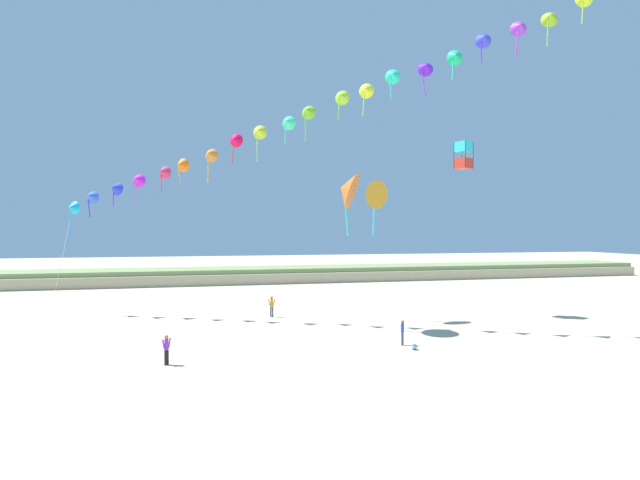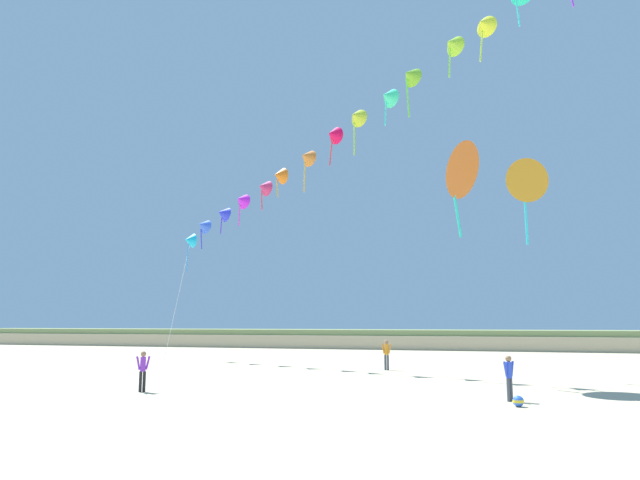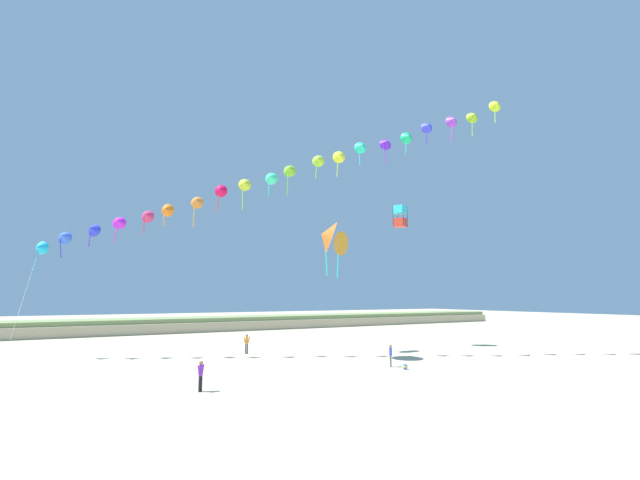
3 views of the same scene
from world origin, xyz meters
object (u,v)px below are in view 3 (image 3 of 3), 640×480
at_px(person_mid_center, 201,374).
at_px(large_kite_mid_trail, 326,236).
at_px(person_near_left, 391,354).
at_px(large_kite_high_solo, 400,216).
at_px(person_near_right, 247,342).
at_px(large_kite_low_lead, 338,243).
at_px(beach_ball, 405,367).

relative_size(person_mid_center, large_kite_mid_trail, 0.33).
distance_m(person_near_left, large_kite_high_solo, 18.67).
distance_m(person_near_right, large_kite_low_lead, 12.21).
xyz_separation_m(person_near_right, large_kite_mid_trail, (4.54, -6.12, 9.01)).
height_order(person_mid_center, large_kite_low_lead, large_kite_low_lead).
distance_m(large_kite_high_solo, beach_ball, 19.74).
height_order(person_mid_center, beach_ball, person_mid_center).
relative_size(person_near_right, large_kite_mid_trail, 0.36).
bearing_deg(large_kite_mid_trail, person_near_left, -71.64).
relative_size(person_near_right, beach_ball, 4.73).
distance_m(large_kite_low_lead, large_kite_mid_trail, 4.73).
distance_m(person_near_left, large_kite_low_lead, 12.94).
relative_size(person_near_left, large_kite_low_lead, 0.35).
xyz_separation_m(person_near_right, beach_ball, (6.67, -13.13, -0.81)).
relative_size(person_near_left, large_kite_mid_trail, 0.33).
relative_size(large_kite_mid_trail, large_kite_high_solo, 2.09).
relative_size(person_near_left, large_kite_high_solo, 0.68).
relative_size(person_near_right, person_mid_center, 1.08).
xyz_separation_m(large_kite_low_lead, large_kite_high_solo, (8.29, 0.71, 3.52)).
bearing_deg(large_kite_high_solo, large_kite_low_lead, -175.13).
height_order(person_near_right, beach_ball, person_near_right).
height_order(person_near_left, beach_ball, person_near_left).
bearing_deg(beach_ball, person_mid_center, -179.73).
distance_m(person_mid_center, beach_ball, 14.08).
xyz_separation_m(person_near_left, large_kite_high_solo, (9.68, 9.86, 12.56)).
bearing_deg(beach_ball, large_kite_low_lead, 83.63).
bearing_deg(person_near_right, person_near_left, -61.47).
height_order(person_near_left, large_kite_high_solo, large_kite_high_solo).
bearing_deg(person_near_left, beach_ball, -80.14).
xyz_separation_m(large_kite_low_lead, large_kite_mid_trail, (-3.29, -3.40, 0.05)).
bearing_deg(person_near_right, person_mid_center, -119.26).
bearing_deg(person_near_right, large_kite_high_solo, -7.10).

